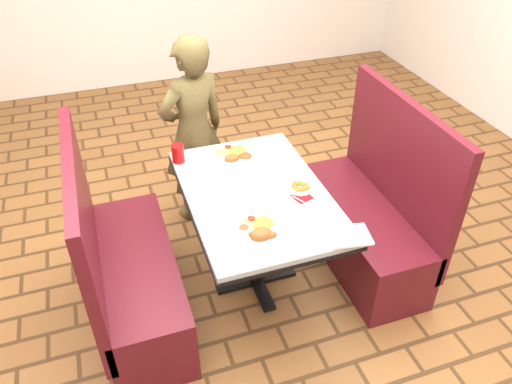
% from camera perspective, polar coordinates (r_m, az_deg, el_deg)
% --- Properties ---
extents(dining_table, '(0.81, 1.21, 0.75)m').
position_cam_1_polar(dining_table, '(2.98, -0.00, -1.49)').
color(dining_table, '#B2B4B7').
rests_on(dining_table, ground).
extents(booth_bench_left, '(0.47, 1.20, 1.17)m').
position_cam_1_polar(booth_bench_left, '(3.10, -14.30, -9.15)').
color(booth_bench_left, '#5B141F').
rests_on(booth_bench_left, ground).
extents(booth_bench_right, '(0.47, 1.20, 1.17)m').
position_cam_1_polar(booth_bench_right, '(3.47, 12.59, -3.06)').
color(booth_bench_right, '#5B141F').
rests_on(booth_bench_right, ground).
extents(diner_person, '(0.60, 0.48, 1.42)m').
position_cam_1_polar(diner_person, '(3.62, -7.14, 6.74)').
color(diner_person, brown).
rests_on(diner_person, ground).
extents(near_dinner_plate, '(0.28, 0.28, 0.09)m').
position_cam_1_polar(near_dinner_plate, '(2.62, 0.30, -4.06)').
color(near_dinner_plate, white).
rests_on(near_dinner_plate, dining_table).
extents(far_dinner_plate, '(0.30, 0.30, 0.08)m').
position_cam_1_polar(far_dinner_plate, '(3.23, -2.51, 4.50)').
color(far_dinner_plate, white).
rests_on(far_dinner_plate, dining_table).
extents(plantain_plate, '(0.16, 0.16, 0.02)m').
position_cam_1_polar(plantain_plate, '(2.96, 5.05, 0.56)').
color(plantain_plate, white).
rests_on(plantain_plate, dining_table).
extents(maroon_napkin, '(0.13, 0.13, 0.00)m').
position_cam_1_polar(maroon_napkin, '(2.89, 5.28, -0.56)').
color(maroon_napkin, '#5F0E12').
rests_on(maroon_napkin, dining_table).
extents(spoon_utensil, '(0.07, 0.13, 0.00)m').
position_cam_1_polar(spoon_utensil, '(2.85, 5.18, -1.04)').
color(spoon_utensil, silver).
rests_on(spoon_utensil, dining_table).
extents(red_tumbler, '(0.08, 0.08, 0.12)m').
position_cam_1_polar(red_tumbler, '(3.20, -8.91, 4.38)').
color(red_tumbler, red).
rests_on(red_tumbler, dining_table).
extents(paper_napkin, '(0.25, 0.20, 0.01)m').
position_cam_1_polar(paper_napkin, '(2.65, 10.55, -4.96)').
color(paper_napkin, white).
rests_on(paper_napkin, dining_table).
extents(knife_utensil, '(0.09, 0.16, 0.00)m').
position_cam_1_polar(knife_utensil, '(2.66, 1.89, -4.03)').
color(knife_utensil, silver).
rests_on(knife_utensil, dining_table).
extents(fork_utensil, '(0.08, 0.12, 0.00)m').
position_cam_1_polar(fork_utensil, '(2.62, 1.60, -4.81)').
color(fork_utensil, silver).
rests_on(fork_utensil, dining_table).
extents(lettuce_shreds, '(0.28, 0.32, 0.00)m').
position_cam_1_polar(lettuce_shreds, '(2.98, 0.35, 0.81)').
color(lettuce_shreds, '#93D153').
rests_on(lettuce_shreds, dining_table).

